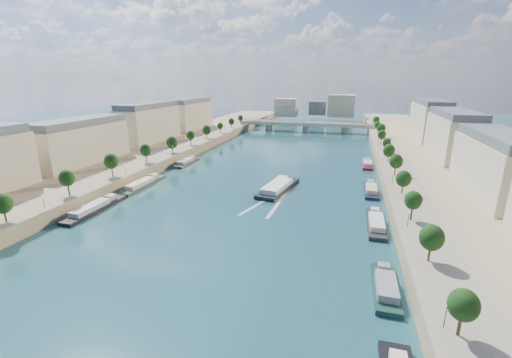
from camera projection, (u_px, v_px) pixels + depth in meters
The scene contains 17 objects.
ground at pixel (266, 176), 157.14m from camera, with size 700.00×700.00×0.00m, color #0C3236.
quay_left at pixel (129, 161), 174.82m from camera, with size 44.00×520.00×5.00m, color #9E8460.
quay_right at pixel (439, 183), 138.04m from camera, with size 44.00×520.00×5.00m, color #9E8460.
pave_left at pixel (155, 158), 170.27m from camera, with size 14.00×520.00×0.10m, color gray.
pave_right at pixel (400, 174), 141.15m from camera, with size 14.00×520.00×0.10m, color gray.
trees_left at pixel (160, 147), 170.07m from camera, with size 4.80×268.80×8.26m.
trees_right at pixel (394, 156), 149.37m from camera, with size 4.80×268.80×8.26m.
lamps_left at pixel (152, 157), 159.10m from camera, with size 0.36×200.36×4.28m.
lamps_right at pixel (388, 164), 146.15m from camera, with size 0.36×200.36×4.28m.
buildings_left at pixel (119, 130), 185.28m from camera, with size 16.00×226.00×23.20m.
buildings_right at pixel (472, 145), 141.86m from camera, with size 16.00×226.00×23.20m.
skyline at pixel (320, 107), 355.09m from camera, with size 79.00×42.00×22.00m.
bridge at pixel (306, 126), 286.03m from camera, with size 112.00×12.00×8.15m.
tour_barge at pixel (278, 188), 136.97m from camera, with size 12.82×29.75×3.91m.
wake at pixel (268, 204), 121.96m from camera, with size 11.80×26.03×0.04m.
moored_barges_left at pixel (110, 201), 122.66m from camera, with size 5.00×155.55×3.60m.
moored_barges_right at pixel (376, 224), 103.09m from camera, with size 5.00×161.85×3.60m.
Camera 1 is at (35.82, -46.85, 43.21)m, focal length 24.00 mm.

